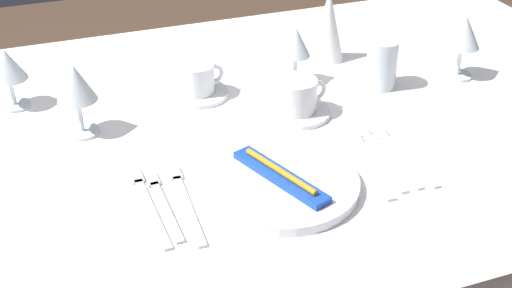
% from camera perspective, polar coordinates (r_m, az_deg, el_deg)
% --- Properties ---
extents(dining_table, '(1.80, 1.11, 0.74)m').
position_cam_1_polar(dining_table, '(1.43, -0.16, -0.99)').
color(dining_table, white).
rests_on(dining_table, ground).
extents(dinner_plate, '(0.27, 0.27, 0.02)m').
position_cam_1_polar(dinner_plate, '(1.19, 2.00, -3.28)').
color(dinner_plate, white).
rests_on(dinner_plate, dining_table).
extents(toothbrush_package, '(0.11, 0.21, 0.02)m').
position_cam_1_polar(toothbrush_package, '(1.18, 2.01, -2.61)').
color(toothbrush_package, blue).
rests_on(toothbrush_package, dinner_plate).
extents(fork_outer, '(0.03, 0.23, 0.00)m').
position_cam_1_polar(fork_outer, '(1.17, -5.82, -4.64)').
color(fork_outer, beige).
rests_on(fork_outer, dining_table).
extents(fork_inner, '(0.02, 0.20, 0.00)m').
position_cam_1_polar(fork_inner, '(1.17, -7.68, -4.76)').
color(fork_inner, beige).
rests_on(fork_inner, dining_table).
extents(fork_salad, '(0.02, 0.23, 0.00)m').
position_cam_1_polar(fork_salad, '(1.17, -8.84, -4.86)').
color(fork_salad, beige).
rests_on(fork_salad, dining_table).
extents(dinner_knife, '(0.02, 0.22, 0.00)m').
position_cam_1_polar(dinner_knife, '(1.26, 8.90, -1.89)').
color(dinner_knife, beige).
rests_on(dinner_knife, dining_table).
extents(spoon_soup, '(0.03, 0.21, 0.01)m').
position_cam_1_polar(spoon_soup, '(1.30, 9.39, -0.86)').
color(spoon_soup, beige).
rests_on(spoon_soup, dining_table).
extents(spoon_dessert, '(0.03, 0.23, 0.01)m').
position_cam_1_polar(spoon_dessert, '(1.32, 10.19, -0.37)').
color(spoon_dessert, beige).
rests_on(spoon_dessert, dining_table).
extents(spoon_tea, '(0.03, 0.21, 0.01)m').
position_cam_1_polar(spoon_tea, '(1.32, 11.58, -0.41)').
color(spoon_tea, beige).
rests_on(spoon_tea, dining_table).
extents(saucer_left, '(0.13, 0.13, 0.01)m').
position_cam_1_polar(saucer_left, '(1.49, -4.87, 4.16)').
color(saucer_left, white).
rests_on(saucer_left, dining_table).
extents(coffee_cup_left, '(0.10, 0.08, 0.06)m').
position_cam_1_polar(coffee_cup_left, '(1.48, -4.87, 5.44)').
color(coffee_cup_left, white).
rests_on(coffee_cup_left, saucer_left).
extents(saucer_right, '(0.14, 0.14, 0.01)m').
position_cam_1_polar(saucer_right, '(1.42, 3.24, 2.70)').
color(saucer_right, white).
rests_on(saucer_right, dining_table).
extents(coffee_cup_right, '(0.11, 0.08, 0.07)m').
position_cam_1_polar(coffee_cup_right, '(1.40, 3.35, 4.10)').
color(coffee_cup_right, white).
rests_on(coffee_cup_right, saucer_right).
extents(wine_glass_centre, '(0.07, 0.07, 0.13)m').
position_cam_1_polar(wine_glass_centre, '(1.51, 3.29, 8.06)').
color(wine_glass_centre, silver).
rests_on(wine_glass_centre, dining_table).
extents(wine_glass_left, '(0.08, 0.08, 0.15)m').
position_cam_1_polar(wine_glass_left, '(1.35, -14.58, 4.64)').
color(wine_glass_left, silver).
rests_on(wine_glass_left, dining_table).
extents(wine_glass_right, '(0.08, 0.08, 0.15)m').
position_cam_1_polar(wine_glass_right, '(1.60, 16.68, 8.66)').
color(wine_glass_right, silver).
rests_on(wine_glass_right, dining_table).
extents(wine_glass_far, '(0.07, 0.07, 0.13)m').
position_cam_1_polar(wine_glass_far, '(1.49, -19.76, 5.95)').
color(wine_glass_far, silver).
rests_on(wine_glass_far, dining_table).
extents(drink_tumbler, '(0.07, 0.07, 0.11)m').
position_cam_1_polar(drink_tumbler, '(1.53, 10.28, 6.48)').
color(drink_tumbler, silver).
rests_on(drink_tumbler, dining_table).
extents(napkin_folded, '(0.08, 0.08, 0.17)m').
position_cam_1_polar(napkin_folded, '(1.63, 5.94, 9.71)').
color(napkin_folded, white).
rests_on(napkin_folded, dining_table).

